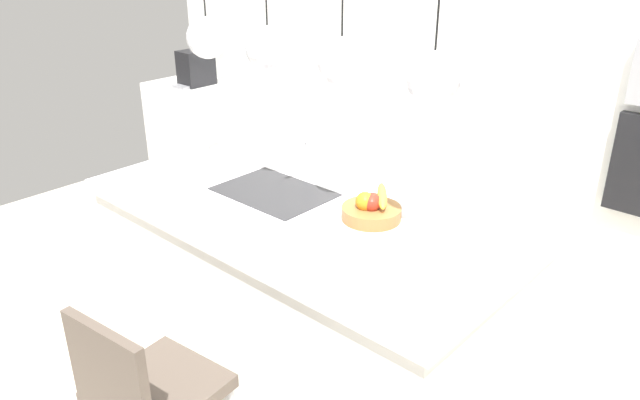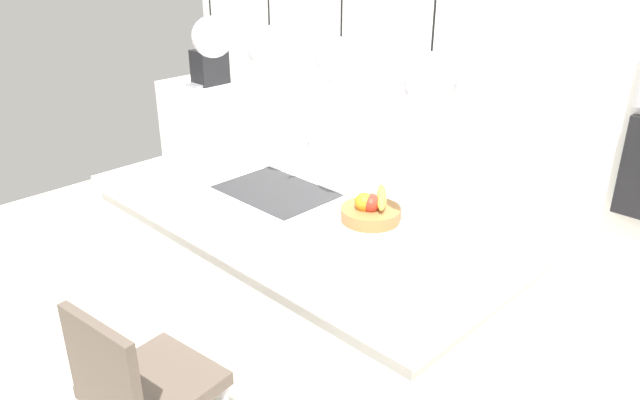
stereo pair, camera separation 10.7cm
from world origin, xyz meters
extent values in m
plane|color=beige|center=(0.00, 0.00, 0.00)|extent=(6.60, 6.60, 0.00)
cube|color=white|center=(0.00, 1.65, 1.30)|extent=(6.00, 0.10, 2.60)
cube|color=white|center=(0.00, 0.00, 0.44)|extent=(2.07, 1.05, 0.88)
cube|color=white|center=(0.00, 0.00, 0.91)|extent=(2.13, 1.11, 0.06)
cube|color=#2D2D30|center=(-0.21, 0.00, 0.94)|extent=(0.56, 0.40, 0.02)
cylinder|color=silver|center=(-0.21, 0.24, 1.05)|extent=(0.02, 0.02, 0.22)
cylinder|color=silver|center=(-0.21, 0.16, 1.15)|extent=(0.02, 0.16, 0.02)
cylinder|color=#9E6B38|center=(0.34, 0.08, 0.97)|extent=(0.27, 0.27, 0.06)
sphere|color=#B22D1E|center=(0.35, 0.08, 1.03)|extent=(0.08, 0.08, 0.08)
sphere|color=#B22D1E|center=(0.34, 0.08, 1.03)|extent=(0.08, 0.08, 0.08)
sphere|color=#B22D1E|center=(0.35, 0.07, 1.03)|extent=(0.08, 0.08, 0.08)
sphere|color=orange|center=(0.32, 0.06, 1.04)|extent=(0.09, 0.09, 0.09)
ellipsoid|color=yellow|center=(0.37, 0.12, 1.05)|extent=(0.15, 0.17, 0.09)
cube|color=white|center=(-2.40, 1.28, 0.44)|extent=(1.10, 0.60, 0.88)
cube|color=black|center=(-2.51, 1.28, 1.03)|extent=(0.20, 0.28, 0.30)
cube|color=gray|center=(-2.51, 1.11, 0.90)|extent=(0.16, 0.08, 0.02)
cube|color=#4C515B|center=(-2.51, 1.36, 1.22)|extent=(0.14, 0.11, 0.08)
cube|color=brown|center=(0.04, -0.91, 0.43)|extent=(0.50, 0.51, 0.06)
cube|color=brown|center=(0.07, -1.12, 0.66)|extent=(0.43, 0.09, 0.40)
cylinder|color=#B2B2B7|center=(-0.17, -0.74, 0.20)|extent=(0.04, 0.04, 0.40)
sphere|color=silver|center=(-0.66, 0.00, 1.65)|extent=(0.21, 0.21, 0.21)
sphere|color=silver|center=(-0.22, 0.00, 1.65)|extent=(0.21, 0.21, 0.21)
sphere|color=silver|center=(0.22, 0.00, 1.65)|extent=(0.21, 0.21, 0.21)
sphere|color=silver|center=(0.66, 0.00, 1.65)|extent=(0.21, 0.21, 0.21)
camera|label=1|loc=(1.85, -1.93, 2.17)|focal=34.47mm
camera|label=2|loc=(1.93, -1.86, 2.17)|focal=34.47mm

